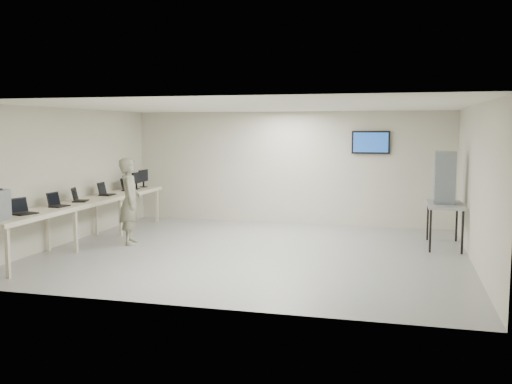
# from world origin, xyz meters

# --- Properties ---
(room) EXTENTS (8.01, 7.01, 2.81)m
(room) POSITION_xyz_m (0.03, 0.06, 1.41)
(room) COLOR #9D9E94
(room) RESTS_ON ground
(workbench) EXTENTS (0.76, 6.00, 0.90)m
(workbench) POSITION_xyz_m (-3.59, 0.00, 0.83)
(workbench) COLOR beige
(workbench) RESTS_ON ground
(laptop_0) EXTENTS (0.40, 0.43, 0.29)m
(laptop_0) POSITION_xyz_m (-3.62, -2.02, 0.97)
(laptop_0) COLOR black
(laptop_0) RESTS_ON workbench
(laptop_1) EXTENTS (0.32, 0.37, 0.27)m
(laptop_1) POSITION_xyz_m (-3.61, -1.02, 0.97)
(laptop_1) COLOR black
(laptop_1) RESTS_ON workbench
(laptop_2) EXTENTS (0.39, 0.42, 0.28)m
(laptop_2) POSITION_xyz_m (-3.65, -0.22, 0.97)
(laptop_2) COLOR black
(laptop_2) RESTS_ON workbench
(laptop_3) EXTENTS (0.32, 0.38, 0.29)m
(laptop_3) POSITION_xyz_m (-3.66, 0.89, 0.97)
(laptop_3) COLOR black
(laptop_3) RESTS_ON workbench
(laptop_4) EXTENTS (0.36, 0.42, 0.30)m
(laptop_4) POSITION_xyz_m (-3.64, 1.92, 0.98)
(laptop_4) COLOR black
(laptop_4) RESTS_ON workbench
(monitor_near) EXTENTS (0.18, 0.41, 0.40)m
(monitor_near) POSITION_xyz_m (-3.60, 2.33, 1.14)
(monitor_near) COLOR black
(monitor_near) RESTS_ON workbench
(monitor_far) EXTENTS (0.20, 0.44, 0.44)m
(monitor_far) POSITION_xyz_m (-3.60, 2.72, 1.16)
(monitor_far) COLOR black
(monitor_far) RESTS_ON workbench
(soldier) EXTENTS (0.64, 0.77, 1.79)m
(soldier) POSITION_xyz_m (-2.66, 0.13, 0.89)
(soldier) COLOR gray
(soldier) RESTS_ON ground
(side_table) EXTENTS (0.68, 1.47, 0.88)m
(side_table) POSITION_xyz_m (3.60, 1.46, 0.81)
(side_table) COLOR gray
(side_table) RESTS_ON ground
(storage_bins) EXTENTS (0.40, 0.44, 1.05)m
(storage_bins) POSITION_xyz_m (3.58, 1.46, 1.40)
(storage_bins) COLOR gray
(storage_bins) RESTS_ON side_table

